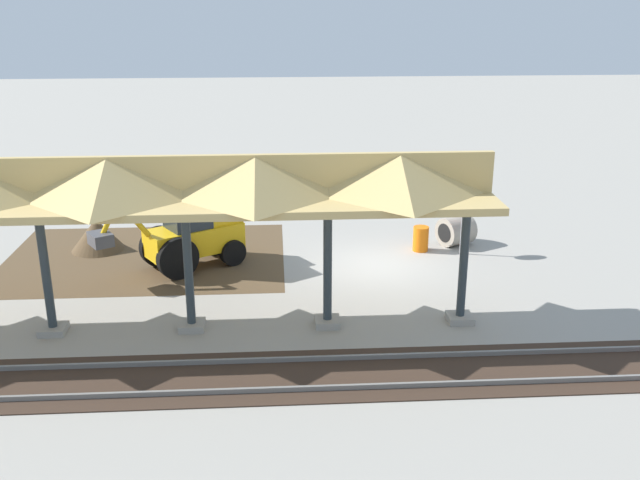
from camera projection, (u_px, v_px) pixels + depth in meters
The scene contains 9 objects.
ground_plane at pixel (377, 266), 24.37m from camera, with size 120.00×120.00×0.00m, color #9E998E.
dirt_work_zone at pixel (146, 257), 25.18m from camera, with size 9.71×7.00×0.01m, color brown.
platform_canopy at pixel (109, 184), 18.31m from camera, with size 20.05×3.20×4.90m.
rail_tracks at pixel (418, 372), 17.47m from camera, with size 60.00×2.58×0.15m.
stop_sign at pixel (463, 211), 25.00m from camera, with size 0.65×0.44×2.25m.
backhoe at pixel (190, 231), 23.90m from camera, with size 4.89×3.66×2.82m.
dirt_mound at pixel (99, 249), 25.97m from camera, with size 3.81×3.81×2.35m, color brown.
concrete_pipe at pixel (456, 231), 26.32m from camera, with size 1.50×1.48×1.08m.
traffic_barrel at pixel (421, 239), 25.72m from camera, with size 0.56×0.56×0.90m, color orange.
Camera 1 is at (3.40, 22.58, 8.76)m, focal length 40.00 mm.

